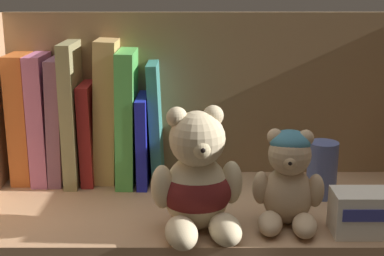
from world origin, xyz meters
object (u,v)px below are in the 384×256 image
(book_6, at_px, (130,115))
(book_5, at_px, (109,110))
(book_0, at_px, (26,117))
(book_7, at_px, (146,136))
(book_2, at_px, (62,119))
(pillar_candle, at_px, (323,170))
(teddy_bear_smaller, at_px, (290,181))
(book_4, at_px, (92,131))
(book_8, at_px, (157,121))
(teddy_bear_larger, at_px, (199,183))
(book_1, at_px, (45,117))
(book_3, at_px, (76,111))
(small_product_box, at_px, (367,213))

(book_6, bearing_deg, book_5, 180.00)
(book_0, distance_m, book_5, 0.14)
(book_0, relative_size, book_7, 1.45)
(book_0, height_order, book_6, book_6)
(book_2, relative_size, pillar_candle, 2.35)
(book_5, distance_m, teddy_bear_smaller, 0.34)
(book_4, bearing_deg, book_8, 0.00)
(teddy_bear_larger, relative_size, teddy_bear_smaller, 1.27)
(book_0, height_order, teddy_bear_smaller, book_0)
(book_1, height_order, book_3, book_3)
(book_4, bearing_deg, book_5, 0.00)
(book_7, height_order, book_8, book_8)
(book_0, height_order, book_7, book_0)
(book_5, distance_m, book_6, 0.04)
(book_6, xyz_separation_m, book_8, (0.05, 0.00, -0.01))
(book_1, height_order, pillar_candle, book_1)
(book_5, distance_m, teddy_bear_larger, 0.26)
(book_3, bearing_deg, teddy_bear_larger, -45.39)
(teddy_bear_larger, distance_m, teddy_bear_smaller, 0.13)
(book_7, height_order, small_product_box, book_7)
(book_8, bearing_deg, book_0, 180.00)
(book_3, height_order, pillar_candle, book_3)
(book_2, xyz_separation_m, pillar_candle, (0.43, -0.09, -0.06))
(book_5, bearing_deg, book_8, 0.00)
(book_1, distance_m, teddy_bear_smaller, 0.43)
(teddy_bear_larger, relative_size, small_product_box, 1.90)
(book_2, bearing_deg, book_8, 0.00)
(book_3, xyz_separation_m, book_5, (0.06, 0.00, 0.00))
(book_6, relative_size, book_7, 1.50)
(book_1, relative_size, book_4, 1.29)
(teddy_bear_smaller, xyz_separation_m, pillar_candle, (0.07, 0.10, -0.02))
(book_4, xyz_separation_m, book_8, (0.11, 0.00, 0.02))
(book_1, distance_m, book_4, 0.08)
(book_3, xyz_separation_m, pillar_candle, (0.41, -0.09, -0.07))
(book_6, bearing_deg, book_0, 180.00)
(book_2, xyz_separation_m, teddy_bear_smaller, (0.36, -0.19, -0.04))
(book_4, relative_size, book_8, 0.83)
(book_6, bearing_deg, small_product_box, -32.41)
(book_1, xyz_separation_m, book_3, (0.05, 0.00, 0.01))
(book_0, xyz_separation_m, teddy_bear_larger, (0.29, -0.21, -0.04))
(book_1, bearing_deg, book_2, 0.00)
(teddy_bear_larger, distance_m, pillar_candle, 0.23)
(book_0, height_order, book_3, book_3)
(book_7, distance_m, small_product_box, 0.39)
(book_4, xyz_separation_m, book_7, (0.09, 0.00, -0.01))
(book_3, height_order, small_product_box, book_3)
(teddy_bear_larger, bearing_deg, book_1, 141.20)
(book_3, xyz_separation_m, small_product_box, (0.44, -0.22, -0.09))
(book_6, xyz_separation_m, small_product_box, (0.35, -0.22, -0.08))
(book_6, bearing_deg, book_4, 180.00)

